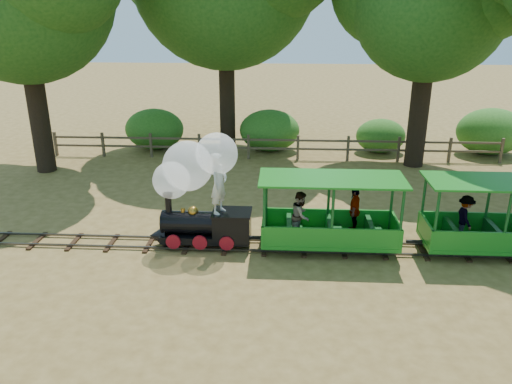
# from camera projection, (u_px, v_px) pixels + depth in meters

# --- Properties ---
(ground) EXTENTS (90.00, 90.00, 0.00)m
(ground) POSITION_uv_depth(u_px,v_px,m) (265.00, 248.00, 12.80)
(ground) COLOR #A38446
(ground) RESTS_ON ground
(track) EXTENTS (22.00, 1.00, 0.10)m
(track) POSITION_uv_depth(u_px,v_px,m) (265.00, 245.00, 12.78)
(track) COLOR #3F3D3A
(track) RESTS_ON ground
(locomotive) EXTENTS (2.64, 1.24, 3.03)m
(locomotive) POSITION_uv_depth(u_px,v_px,m) (196.00, 183.00, 12.36)
(locomotive) COLOR black
(locomotive) RESTS_ON ground
(carriage_front) EXTENTS (3.53, 1.44, 1.83)m
(carriage_front) POSITION_uv_depth(u_px,v_px,m) (328.00, 221.00, 12.45)
(carriage_front) COLOR #1B801E
(carriage_front) RESTS_ON track
(carriage_rear) EXTENTS (3.53, 1.44, 1.83)m
(carriage_rear) POSITION_uv_depth(u_px,v_px,m) (493.00, 226.00, 12.23)
(carriage_rear) COLOR #1B801E
(carriage_rear) RESTS_ON track
(fence) EXTENTS (18.10, 0.10, 1.00)m
(fence) POSITION_uv_depth(u_px,v_px,m) (273.00, 145.00, 20.09)
(fence) COLOR brown
(fence) RESTS_ON ground
(shrub_west) EXTENTS (2.52, 1.94, 1.75)m
(shrub_west) POSITION_uv_depth(u_px,v_px,m) (155.00, 129.00, 21.48)
(shrub_west) COLOR #2D6B1E
(shrub_west) RESTS_ON ground
(shrub_mid_w) EXTENTS (2.55, 1.96, 1.77)m
(shrub_mid_w) POSITION_uv_depth(u_px,v_px,m) (270.00, 130.00, 21.21)
(shrub_mid_w) COLOR #2D6B1E
(shrub_mid_w) RESTS_ON ground
(shrub_mid_e) EXTENTS (2.06, 1.59, 1.43)m
(shrub_mid_e) POSITION_uv_depth(u_px,v_px,m) (381.00, 136.00, 21.01)
(shrub_mid_e) COLOR #2D6B1E
(shrub_mid_e) RESTS_ON ground
(shrub_east) EXTENTS (2.78, 2.14, 1.93)m
(shrub_east) POSITION_uv_depth(u_px,v_px,m) (491.00, 132.00, 20.67)
(shrub_east) COLOR #2D6B1E
(shrub_east) RESTS_ON ground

